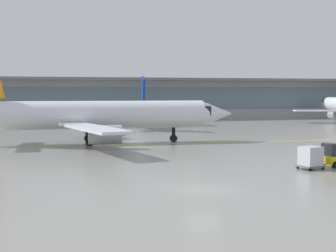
# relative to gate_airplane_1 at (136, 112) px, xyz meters

# --- Properties ---
(ground_plane) EXTENTS (400.00, 400.00, 0.00)m
(ground_plane) POSITION_rel_gate_airplane_1_xyz_m (-7.04, -58.96, -2.73)
(ground_plane) COLOR gray
(taxiway_centreline_stripe) EXTENTS (109.89, 5.63, 0.01)m
(taxiway_centreline_stripe) POSITION_rel_gate_airplane_1_xyz_m (-9.65, -30.43, -2.73)
(taxiway_centreline_stripe) COLOR yellow
(taxiway_centreline_stripe) RESTS_ON ground_plane
(terminal_concourse) EXTENTS (203.36, 11.00, 9.60)m
(terminal_concourse) POSITION_rel_gate_airplane_1_xyz_m (-7.04, 21.88, 2.18)
(terminal_concourse) COLOR #9EA3A8
(terminal_concourse) RESTS_ON ground_plane
(gate_airplane_1) EXTENTS (25.49, 27.54, 9.12)m
(gate_airplane_1) POSITION_rel_gate_airplane_1_xyz_m (0.00, 0.00, 0.00)
(gate_airplane_1) COLOR silver
(gate_airplane_1) RESTS_ON ground_plane
(taxiing_regional_jet) EXTENTS (35.43, 32.93, 11.74)m
(taxiing_regional_jet) POSITION_rel_gate_airplane_1_xyz_m (-10.11, -28.41, 0.79)
(taxiing_regional_jet) COLOR silver
(taxiing_regional_jet) RESTS_ON ground_plane
(baggage_tug) EXTENTS (2.86, 2.12, 2.10)m
(baggage_tug) POSITION_rel_gate_airplane_1_xyz_m (7.32, -52.53, -1.84)
(baggage_tug) COLOR yellow
(baggage_tug) RESTS_ON ground_plane
(cargo_dolly_lead) EXTENTS (2.42, 2.05, 1.94)m
(cargo_dolly_lead) POSITION_rel_gate_airplane_1_xyz_m (4.59, -53.20, -1.68)
(cargo_dolly_lead) COLOR #595B60
(cargo_dolly_lead) RESTS_ON ground_plane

